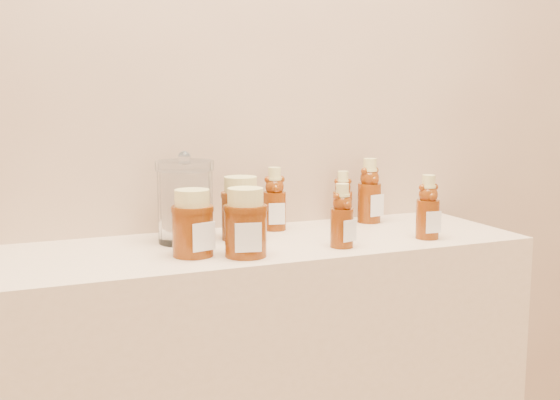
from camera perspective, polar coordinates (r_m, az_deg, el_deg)
name	(u,v)px	position (r m, az deg, el deg)	size (l,w,h in m)	color
wall_back	(234,46)	(1.76, -3.73, 12.39)	(3.50, 0.02, 2.70)	tan
bear_bottle_back_left	(275,195)	(1.73, -0.44, 0.44)	(0.06, 0.06, 0.18)	#5B2307
bear_bottle_back_mid	(343,194)	(1.82, 5.12, 0.49)	(0.05, 0.05, 0.16)	#5B2307
bear_bottle_back_right	(369,186)	(1.84, 7.28, 1.11)	(0.06, 0.06, 0.19)	#5B2307
bear_bottle_front_left	(342,211)	(1.54, 5.07, -0.93)	(0.05, 0.05, 0.16)	#5B2307
bear_bottle_front_right	(428,203)	(1.66, 11.94, -0.22)	(0.06, 0.06, 0.17)	#5B2307
honey_jar_left	(193,223)	(1.47, -7.12, -1.86)	(0.09, 0.09, 0.14)	#5B2307
honey_jar_back	(241,208)	(1.62, -3.21, -0.66)	(0.09, 0.09, 0.15)	#5B2307
honey_jar_front	(246,222)	(1.45, -2.81, -1.83)	(0.09, 0.09, 0.14)	#5B2307
glass_canister	(185,198)	(1.60, -7.71, 0.14)	(0.13, 0.13, 0.20)	white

